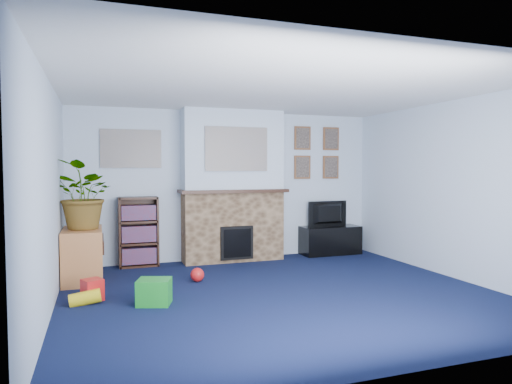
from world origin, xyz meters
name	(u,v)px	position (x,y,z in m)	size (l,w,h in m)	color
floor	(281,293)	(0.00, 0.00, 0.00)	(5.00, 4.50, 0.01)	#0E1536
ceiling	(282,89)	(0.00, 0.00, 2.40)	(5.00, 4.50, 0.01)	white
wall_back	(229,186)	(0.00, 2.25, 1.20)	(5.00, 0.04, 2.40)	silver
wall_front	(403,209)	(0.00, -2.25, 1.20)	(5.00, 0.04, 2.40)	silver
wall_left	(48,197)	(-2.50, 0.00, 1.20)	(0.04, 4.50, 2.40)	silver
wall_right	(453,189)	(2.50, 0.00, 1.20)	(0.04, 4.50, 2.40)	silver
chimney_breast	(233,187)	(0.00, 2.05, 1.18)	(1.72, 0.50, 2.40)	brown
collage_main	(237,149)	(0.00, 1.84, 1.78)	(1.00, 0.03, 0.68)	gray
collage_left	(131,149)	(-1.55, 2.23, 1.78)	(0.90, 0.03, 0.58)	gray
portrait_tl	(302,138)	(1.30, 2.23, 2.00)	(0.30, 0.03, 0.40)	brown
portrait_tr	(331,139)	(1.85, 2.23, 2.00)	(0.30, 0.03, 0.40)	brown
portrait_bl	(302,167)	(1.30, 2.23, 1.50)	(0.30, 0.03, 0.40)	brown
portrait_br	(331,167)	(1.85, 2.23, 1.50)	(0.30, 0.03, 0.40)	brown
tv_stand	(330,241)	(1.74, 2.03, 0.23)	(1.02, 0.43, 0.48)	black
television	(330,214)	(1.74, 2.05, 0.70)	(0.75, 0.10, 0.43)	black
bookshelf	(139,233)	(-1.47, 2.11, 0.50)	(0.58, 0.28, 1.05)	#331C12
sideboard	(83,254)	(-2.24, 1.43, 0.35)	(0.49, 0.88, 0.69)	#BF733D
potted_plant	(85,194)	(-2.19, 1.38, 1.14)	(0.82, 0.71, 0.91)	#26661E
mantel_clock	(226,185)	(-0.12, 2.00, 1.22)	(0.11, 0.07, 0.16)	gold
mantel_candle	(250,184)	(0.28, 2.00, 1.23)	(0.05, 0.05, 0.15)	#B2BFC6
mantel_teddy	(200,186)	(-0.54, 2.00, 1.22)	(0.13, 0.13, 0.13)	gray
mantel_can	(272,185)	(0.66, 2.00, 1.21)	(0.06, 0.06, 0.12)	red
green_crate	(154,292)	(-1.48, 0.05, 0.14)	(0.35, 0.28, 0.28)	#198C26
toy_ball	(197,275)	(-0.83, 0.88, 0.09)	(0.18, 0.18, 0.18)	red
toy_block	(92,291)	(-2.11, 0.43, 0.11)	(0.20, 0.20, 0.24)	red
toy_tube	(85,298)	(-2.19, 0.29, 0.07)	(0.15, 0.15, 0.32)	yellow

